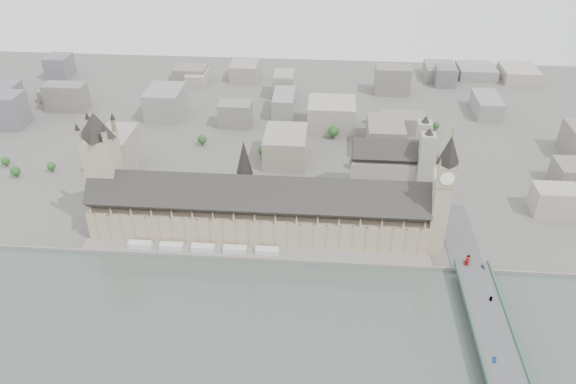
# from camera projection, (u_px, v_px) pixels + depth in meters

# --- Properties ---
(ground) EXTENTS (900.00, 900.00, 0.00)m
(ground) POSITION_uv_depth(u_px,v_px,m) (255.00, 249.00, 439.82)
(ground) COLOR #595651
(ground) RESTS_ON ground
(embankment_wall) EXTENTS (600.00, 1.50, 3.00)m
(embankment_wall) POSITION_uv_depth(u_px,v_px,m) (253.00, 259.00, 426.37)
(embankment_wall) COLOR slate
(embankment_wall) RESTS_ON ground
(river_terrace) EXTENTS (270.00, 15.00, 2.00)m
(river_terrace) POSITION_uv_depth(u_px,v_px,m) (254.00, 254.00, 432.96)
(river_terrace) COLOR slate
(river_terrace) RESTS_ON ground
(terrace_tents) EXTENTS (118.00, 7.00, 4.00)m
(terrace_tents) POSITION_uv_depth(u_px,v_px,m) (203.00, 248.00, 434.45)
(terrace_tents) COLOR silver
(terrace_tents) RESTS_ON river_terrace
(palace_of_westminster) EXTENTS (265.00, 40.73, 55.44)m
(palace_of_westminster) POSITION_uv_depth(u_px,v_px,m) (258.00, 211.00, 444.34)
(palace_of_westminster) COLOR tan
(palace_of_westminster) RESTS_ON ground
(elizabeth_tower) EXTENTS (17.00, 17.00, 107.50)m
(elizabeth_tower) POSITION_uv_depth(u_px,v_px,m) (443.00, 188.00, 406.42)
(elizabeth_tower) COLOR tan
(elizabeth_tower) RESTS_ON ground
(victoria_tower) EXTENTS (30.00, 30.00, 100.00)m
(victoria_tower) POSITION_uv_depth(u_px,v_px,m) (103.00, 165.00, 440.47)
(victoria_tower) COLOR tan
(victoria_tower) RESTS_ON ground
(central_tower) EXTENTS (13.00, 13.00, 48.00)m
(central_tower) POSITION_uv_depth(u_px,v_px,m) (245.00, 168.00, 431.56)
(central_tower) COLOR gray
(central_tower) RESTS_ON ground
(westminster_bridge) EXTENTS (25.00, 325.00, 10.25)m
(westminster_bridge) POSITION_uv_depth(u_px,v_px,m) (493.00, 340.00, 352.48)
(westminster_bridge) COLOR #474749
(westminster_bridge) RESTS_ON ground
(westminster_abbey) EXTENTS (68.00, 36.00, 64.00)m
(westminster_abbey) POSITION_uv_depth(u_px,v_px,m) (392.00, 167.00, 499.20)
(westminster_abbey) COLOR gray
(westminster_abbey) RESTS_ON ground
(city_skyline_inland) EXTENTS (720.00, 360.00, 38.00)m
(city_skyline_inland) POSITION_uv_depth(u_px,v_px,m) (282.00, 102.00, 636.37)
(city_skyline_inland) COLOR gray
(city_skyline_inland) RESTS_ON ground
(park_trees) EXTENTS (110.00, 30.00, 15.00)m
(park_trees) POSITION_uv_depth(u_px,v_px,m) (253.00, 199.00, 487.11)
(park_trees) COLOR #1B4619
(park_trees) RESTS_ON ground
(red_bus_north) EXTENTS (5.88, 10.52, 2.88)m
(red_bus_north) POSITION_uv_depth(u_px,v_px,m) (468.00, 260.00, 409.46)
(red_bus_north) COLOR red
(red_bus_north) RESTS_ON westminster_bridge
(car_blue) EXTENTS (2.90, 4.52, 1.43)m
(car_blue) POSITION_uv_depth(u_px,v_px,m) (495.00, 360.00, 332.12)
(car_blue) COLOR #1C4AB7
(car_blue) RESTS_ON westminster_bridge
(car_silver) EXTENTS (2.90, 4.35, 1.36)m
(car_silver) POSITION_uv_depth(u_px,v_px,m) (491.00, 299.00, 376.29)
(car_silver) COLOR gray
(car_silver) RESTS_ON westminster_bridge
(car_approach) EXTENTS (2.78, 4.90, 1.34)m
(car_approach) POSITION_uv_depth(u_px,v_px,m) (483.00, 267.00, 404.27)
(car_approach) COLOR gray
(car_approach) RESTS_ON westminster_bridge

